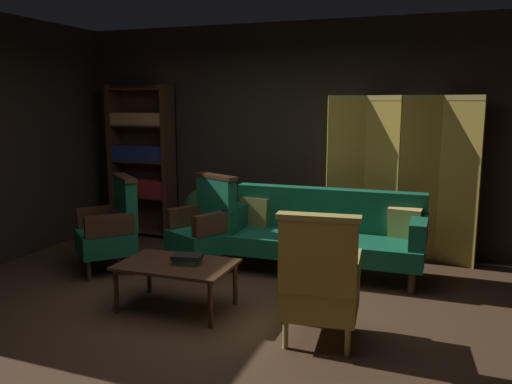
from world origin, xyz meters
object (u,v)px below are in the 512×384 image
at_px(bookshelf, 142,159).
at_px(coffee_table, 177,268).
at_px(potted_plant, 202,214).
at_px(book_black_cloth, 187,257).
at_px(velvet_couch, 324,231).
at_px(armchair_wing_right, 205,226).
at_px(book_green_cloth, 187,261).
at_px(armchair_wing_left, 111,227).
at_px(armchair_gilt_accent, 320,281).
at_px(folding_screen, 400,176).

xyz_separation_m(bookshelf, coffee_table, (1.70, -2.22, -0.68)).
relative_size(potted_plant, book_black_cloth, 2.91).
relative_size(velvet_couch, armchair_wing_right, 2.04).
distance_m(armchair_wing_right, potted_plant, 0.92).
height_order(bookshelf, book_black_cloth, bookshelf).
relative_size(velvet_couch, potted_plant, 2.85).
distance_m(velvet_couch, book_green_cloth, 1.71).
xyz_separation_m(armchair_wing_left, book_green_cloth, (1.26, -0.67, -0.05)).
relative_size(velvet_couch, book_green_cloth, 9.52).
bearing_deg(armchair_wing_right, bookshelf, 142.28).
distance_m(potted_plant, book_black_cloth, 2.03).
bearing_deg(coffee_table, armchair_gilt_accent, -9.61).
distance_m(folding_screen, book_green_cloth, 2.79).
height_order(armchair_wing_left, potted_plant, armchair_wing_left).
height_order(coffee_table, armchair_gilt_accent, armchair_gilt_accent).
bearing_deg(velvet_couch, folding_screen, 46.62).
relative_size(armchair_wing_left, book_green_cloth, 4.67).
relative_size(coffee_table, armchair_gilt_accent, 0.96).
xyz_separation_m(velvet_couch, book_black_cloth, (-0.91, -1.45, 0.03)).
bearing_deg(folding_screen, armchair_wing_left, -151.97).
bearing_deg(armchair_wing_left, armchair_gilt_accent, -20.30).
relative_size(armchair_wing_left, armchair_wing_right, 1.00).
height_order(velvet_couch, coffee_table, velvet_couch).
bearing_deg(bookshelf, book_green_cloth, -50.73).
relative_size(bookshelf, book_black_cloth, 8.02).
height_order(book_green_cloth, book_black_cloth, book_black_cloth).
height_order(velvet_couch, armchair_wing_right, armchair_wing_right).
bearing_deg(armchair_wing_right, book_green_cloth, -72.56).
xyz_separation_m(folding_screen, armchair_wing_right, (-1.95, -1.14, -0.50)).
height_order(folding_screen, coffee_table, folding_screen).
bearing_deg(coffee_table, velvet_couch, 55.95).
distance_m(velvet_couch, armchair_wing_right, 1.30).
bearing_deg(potted_plant, book_green_cloth, -67.89).
bearing_deg(velvet_couch, armchair_wing_left, -160.22).
bearing_deg(folding_screen, armchair_wing_right, -149.73).
relative_size(bookshelf, potted_plant, 2.75).
relative_size(folding_screen, armchair_wing_right, 1.83).
bearing_deg(armchair_wing_right, folding_screen, 30.27).
distance_m(coffee_table, armchair_wing_right, 1.13).
distance_m(velvet_couch, coffee_table, 1.79).
bearing_deg(book_green_cloth, velvet_couch, 58.03).
xyz_separation_m(armchair_wing_left, potted_plant, (0.50, 1.21, -0.06)).
distance_m(folding_screen, bookshelf, 3.41).
height_order(armchair_wing_left, book_black_cloth, armchair_wing_left).
relative_size(velvet_couch, armchair_wing_left, 2.04).
distance_m(folding_screen, coffee_table, 2.88).
distance_m(bookshelf, armchair_wing_right, 1.93).
distance_m(armchair_wing_left, potted_plant, 1.31).
relative_size(folding_screen, book_black_cloth, 7.43).
xyz_separation_m(coffee_table, potted_plant, (-0.67, 1.91, 0.05)).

